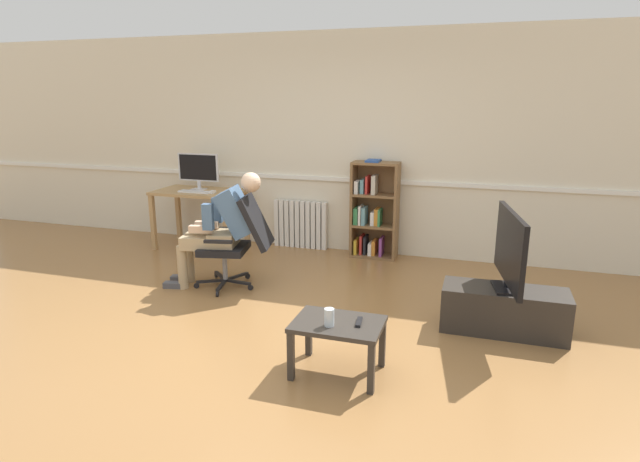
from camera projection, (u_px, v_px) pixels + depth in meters
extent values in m
plane|color=olive|center=(272.00, 335.00, 4.30)|extent=(18.00, 18.00, 0.00)
cube|color=beige|center=(353.00, 145.00, 6.40)|extent=(12.00, 0.10, 2.70)
cube|color=white|center=(351.00, 180.00, 6.45)|extent=(12.00, 0.03, 0.05)
cube|color=tan|center=(153.00, 223.00, 6.63)|extent=(0.06, 0.06, 0.72)
cube|color=tan|center=(226.00, 229.00, 6.33)|extent=(0.06, 0.06, 0.72)
cube|color=tan|center=(247.00, 218.00, 6.86)|extent=(0.06, 0.06, 0.72)
cube|color=tan|center=(178.00, 213.00, 7.17)|extent=(0.06, 0.06, 0.72)
cube|color=tan|center=(199.00, 192.00, 6.65)|extent=(1.12, 0.66, 0.04)
cube|color=silver|center=(199.00, 189.00, 6.71)|extent=(0.18, 0.14, 0.01)
cube|color=silver|center=(199.00, 185.00, 6.72)|extent=(0.04, 0.02, 0.10)
cube|color=silver|center=(198.00, 167.00, 6.66)|extent=(0.57, 0.02, 0.36)
cube|color=black|center=(198.00, 167.00, 6.65)|extent=(0.53, 0.00, 0.32)
cube|color=white|center=(195.00, 192.00, 6.51)|extent=(0.43, 0.12, 0.02)
cube|color=white|center=(212.00, 192.00, 6.46)|extent=(0.06, 0.10, 0.03)
cube|color=brown|center=(353.00, 209.00, 6.36)|extent=(0.03, 0.28, 1.17)
cube|color=brown|center=(396.00, 212.00, 6.20)|extent=(0.03, 0.28, 1.17)
cube|color=brown|center=(377.00, 208.00, 6.41)|extent=(0.53, 0.02, 1.17)
cube|color=brown|center=(373.00, 255.00, 6.42)|extent=(0.50, 0.28, 0.03)
cube|color=brown|center=(374.00, 226.00, 6.33)|extent=(0.50, 0.28, 0.03)
cube|color=brown|center=(375.00, 195.00, 6.23)|extent=(0.50, 0.28, 0.03)
cube|color=brown|center=(376.00, 163.00, 6.13)|extent=(0.50, 0.28, 0.03)
cube|color=gold|center=(357.00, 246.00, 6.45)|extent=(0.03, 0.19, 0.18)
cube|color=#38844C|center=(357.00, 216.00, 6.35)|extent=(0.05, 0.19, 0.20)
cube|color=white|center=(358.00, 187.00, 6.26)|extent=(0.04, 0.19, 0.16)
cube|color=red|center=(362.00, 244.00, 6.45)|extent=(0.03, 0.19, 0.24)
cube|color=white|center=(361.00, 215.00, 6.32)|extent=(0.03, 0.19, 0.23)
cube|color=#6699A3|center=(363.00, 186.00, 6.27)|extent=(0.04, 0.19, 0.17)
cube|color=black|center=(366.00, 245.00, 6.43)|extent=(0.03, 0.19, 0.23)
cube|color=#6699A3|center=(365.00, 216.00, 6.31)|extent=(0.04, 0.19, 0.22)
cube|color=red|center=(368.00, 184.00, 6.24)|extent=(0.03, 0.19, 0.21)
cube|color=white|center=(371.00, 248.00, 6.41)|extent=(0.04, 0.19, 0.15)
cube|color=white|center=(373.00, 218.00, 6.31)|extent=(0.04, 0.19, 0.16)
cube|color=beige|center=(375.00, 185.00, 6.19)|extent=(0.05, 0.19, 0.23)
cube|color=orange|center=(375.00, 247.00, 6.41)|extent=(0.04, 0.19, 0.18)
cube|color=orange|center=(377.00, 216.00, 6.29)|extent=(0.05, 0.19, 0.20)
cube|color=red|center=(374.00, 187.00, 6.20)|extent=(0.05, 0.19, 0.16)
cube|color=#89428E|center=(382.00, 246.00, 6.36)|extent=(0.03, 0.19, 0.23)
cube|color=#38844C|center=(380.00, 217.00, 6.26)|extent=(0.03, 0.19, 0.20)
cube|color=#2D519E|center=(373.00, 161.00, 6.16)|extent=(0.16, 0.22, 0.02)
cube|color=white|center=(277.00, 222.00, 6.85)|extent=(0.06, 0.08, 0.62)
cube|color=white|center=(282.00, 223.00, 6.83)|extent=(0.06, 0.08, 0.62)
cube|color=white|center=(287.00, 223.00, 6.81)|extent=(0.06, 0.08, 0.62)
cube|color=white|center=(293.00, 224.00, 6.79)|extent=(0.06, 0.08, 0.62)
cube|color=white|center=(298.00, 224.00, 6.76)|extent=(0.06, 0.08, 0.62)
cube|color=white|center=(303.00, 224.00, 6.74)|extent=(0.06, 0.08, 0.62)
cube|color=white|center=(308.00, 225.00, 6.72)|extent=(0.06, 0.08, 0.62)
cube|color=white|center=(314.00, 225.00, 6.70)|extent=(0.06, 0.08, 0.62)
cube|color=white|center=(319.00, 226.00, 6.68)|extent=(0.06, 0.08, 0.62)
cube|color=white|center=(324.00, 226.00, 6.66)|extent=(0.06, 0.08, 0.62)
cube|color=black|center=(222.00, 285.00, 5.26)|extent=(0.10, 0.30, 0.02)
cylinder|color=black|center=(218.00, 294.00, 5.12)|extent=(0.03, 0.06, 0.06)
cube|color=black|center=(238.00, 282.00, 5.35)|extent=(0.30, 0.07, 0.02)
cylinder|color=black|center=(250.00, 288.00, 5.30)|extent=(0.06, 0.03, 0.06)
cube|color=black|center=(237.00, 276.00, 5.51)|extent=(0.15, 0.29, 0.02)
cylinder|color=black|center=(248.00, 276.00, 5.63)|extent=(0.04, 0.06, 0.06)
cube|color=black|center=(221.00, 276.00, 5.53)|extent=(0.25, 0.23, 0.02)
cylinder|color=black|center=(216.00, 275.00, 5.66)|extent=(0.06, 0.05, 0.06)
cube|color=black|center=(211.00, 281.00, 5.37)|extent=(0.28, 0.18, 0.02)
cylinder|color=black|center=(196.00, 286.00, 5.35)|extent=(0.06, 0.05, 0.06)
cylinder|color=gray|center=(225.00, 266.00, 5.36)|extent=(0.05, 0.05, 0.30)
cube|color=black|center=(224.00, 248.00, 5.32)|extent=(0.55, 0.55, 0.07)
cube|color=black|center=(256.00, 222.00, 5.21)|extent=(0.37, 0.49, 0.53)
cube|color=black|center=(232.00, 229.00, 5.53)|extent=(0.28, 0.10, 0.03)
cube|color=black|center=(218.00, 242.00, 5.03)|extent=(0.28, 0.10, 0.03)
cube|color=tan|center=(224.00, 239.00, 5.29)|extent=(0.33, 0.39, 0.14)
cube|color=#476689|center=(237.00, 212.00, 5.21)|extent=(0.46, 0.42, 0.52)
sphere|color=beige|center=(251.00, 182.00, 5.12)|extent=(0.20, 0.20, 0.20)
cube|color=white|center=(196.00, 229.00, 5.29)|extent=(0.15, 0.07, 0.02)
cube|color=tan|center=(207.00, 238.00, 5.42)|extent=(0.44, 0.21, 0.13)
cylinder|color=tan|center=(189.00, 261.00, 5.50)|extent=(0.10, 0.10, 0.46)
cube|color=#4C4C51|center=(181.00, 278.00, 5.56)|extent=(0.23, 0.13, 0.06)
cube|color=tan|center=(201.00, 244.00, 5.22)|extent=(0.44, 0.21, 0.13)
cylinder|color=tan|center=(183.00, 267.00, 5.31)|extent=(0.10, 0.10, 0.46)
cube|color=#4C4C51|center=(174.00, 285.00, 5.37)|extent=(0.23, 0.13, 0.06)
cube|color=#476689|center=(217.00, 210.00, 5.39)|extent=(0.11, 0.10, 0.26)
cube|color=beige|center=(207.00, 225.00, 5.37)|extent=(0.25, 0.12, 0.07)
cube|color=#476689|center=(208.00, 217.00, 5.08)|extent=(0.11, 0.10, 0.26)
cube|color=beige|center=(201.00, 229.00, 5.19)|extent=(0.25, 0.12, 0.07)
cube|color=#2D2823|center=(504.00, 310.00, 4.33)|extent=(1.01, 0.40, 0.38)
cube|color=black|center=(506.00, 288.00, 4.28)|extent=(0.25, 0.35, 0.02)
cylinder|color=black|center=(506.00, 284.00, 4.27)|extent=(0.04, 0.04, 0.05)
cube|color=black|center=(510.00, 247.00, 4.19)|extent=(0.20, 0.97, 0.58)
cube|color=#9EBCF4|center=(513.00, 247.00, 4.19)|extent=(0.15, 0.90, 0.54)
cube|color=#332D28|center=(291.00, 356.00, 3.58)|extent=(0.04, 0.04, 0.36)
cube|color=#332D28|center=(371.00, 369.00, 3.41)|extent=(0.04, 0.04, 0.36)
cube|color=#332D28|center=(382.00, 343.00, 3.76)|extent=(0.04, 0.04, 0.36)
cube|color=#332D28|center=(309.00, 333.00, 3.93)|extent=(0.04, 0.04, 0.36)
cube|color=#332D28|center=(338.00, 324.00, 3.62)|extent=(0.63, 0.44, 0.03)
cylinder|color=silver|center=(329.00, 317.00, 3.54)|extent=(0.07, 0.07, 0.13)
cube|color=black|center=(359.00, 322.00, 3.60)|extent=(0.05, 0.15, 0.02)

